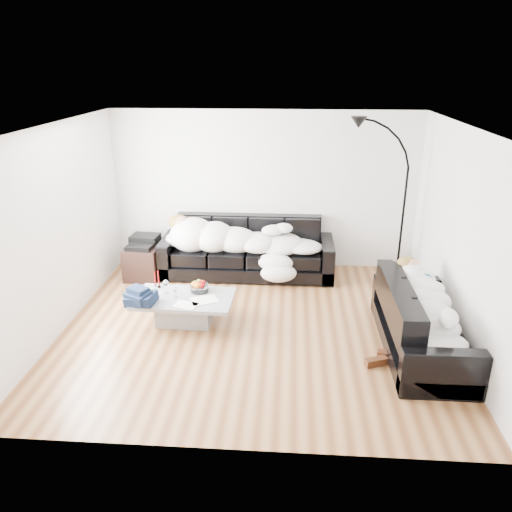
# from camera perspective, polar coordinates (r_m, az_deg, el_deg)

# --- Properties ---
(ground) EXTENTS (5.00, 5.00, 0.00)m
(ground) POSITION_cam_1_polar(r_m,az_deg,el_deg) (6.69, -0.19, -8.14)
(ground) COLOR brown
(ground) RESTS_ON ground
(wall_back) EXTENTS (5.00, 0.02, 2.60)m
(wall_back) POSITION_cam_1_polar(r_m,az_deg,el_deg) (8.31, 0.97, 7.48)
(wall_back) COLOR silver
(wall_back) RESTS_ON ground
(wall_left) EXTENTS (0.02, 4.50, 2.60)m
(wall_left) POSITION_cam_1_polar(r_m,az_deg,el_deg) (6.81, -21.71, 2.77)
(wall_left) COLOR silver
(wall_left) RESTS_ON ground
(wall_right) EXTENTS (0.02, 4.50, 2.60)m
(wall_right) POSITION_cam_1_polar(r_m,az_deg,el_deg) (6.48, 22.44, 1.75)
(wall_right) COLOR silver
(wall_right) RESTS_ON ground
(ceiling) EXTENTS (5.00, 5.00, 0.00)m
(ceiling) POSITION_cam_1_polar(r_m,az_deg,el_deg) (5.87, -0.22, 14.55)
(ceiling) COLOR white
(ceiling) RESTS_ON ground
(sofa_back) EXTENTS (2.80, 0.97, 0.91)m
(sofa_back) POSITION_cam_1_polar(r_m,az_deg,el_deg) (8.14, -1.02, 0.96)
(sofa_back) COLOR black
(sofa_back) RESTS_ON ground
(sofa_right) EXTENTS (0.88, 2.06, 0.83)m
(sofa_right) POSITION_cam_1_polar(r_m,az_deg,el_deg) (6.35, 18.51, -6.80)
(sofa_right) COLOR black
(sofa_right) RESTS_ON ground
(sleeper_back) EXTENTS (2.37, 0.82, 0.47)m
(sleeper_back) POSITION_cam_1_polar(r_m,az_deg,el_deg) (8.03, -1.06, 2.17)
(sleeper_back) COLOR white
(sleeper_back) RESTS_ON sofa_back
(sleeper_right) EXTENTS (0.74, 1.76, 0.43)m
(sleeper_right) POSITION_cam_1_polar(r_m,az_deg,el_deg) (6.26, 18.74, -5.03)
(sleeper_right) COLOR white
(sleeper_right) RESTS_ON sofa_right
(teal_cushion) EXTENTS (0.42, 0.38, 0.20)m
(teal_cushion) POSITION_cam_1_polar(r_m,az_deg,el_deg) (6.77, 17.09, -2.00)
(teal_cushion) COLOR #0F636D
(teal_cushion) RESTS_ON sofa_right
(coffee_table) EXTENTS (1.33, 0.81, 0.38)m
(coffee_table) POSITION_cam_1_polar(r_m,az_deg,el_deg) (6.79, -8.16, -6.10)
(coffee_table) COLOR #939699
(coffee_table) RESTS_ON ground
(fruit_bowl) EXTENTS (0.28, 0.28, 0.16)m
(fruit_bowl) POSITION_cam_1_polar(r_m,az_deg,el_deg) (6.81, -6.50, -3.41)
(fruit_bowl) COLOR white
(fruit_bowl) RESTS_ON coffee_table
(wine_glass_a) EXTENTS (0.09, 0.09, 0.19)m
(wine_glass_a) POSITION_cam_1_polar(r_m,az_deg,el_deg) (6.81, -10.26, -3.47)
(wine_glass_a) COLOR white
(wine_glass_a) RESTS_ON coffee_table
(wine_glass_b) EXTENTS (0.08, 0.08, 0.15)m
(wine_glass_b) POSITION_cam_1_polar(r_m,az_deg,el_deg) (6.75, -11.42, -3.98)
(wine_glass_b) COLOR white
(wine_glass_b) RESTS_ON coffee_table
(wine_glass_c) EXTENTS (0.07, 0.07, 0.15)m
(wine_glass_c) POSITION_cam_1_polar(r_m,az_deg,el_deg) (6.67, -9.19, -4.13)
(wine_glass_c) COLOR white
(wine_glass_c) RESTS_ON coffee_table
(candle_left) EXTENTS (0.04, 0.04, 0.23)m
(candle_left) POSITION_cam_1_polar(r_m,az_deg,el_deg) (7.00, -11.47, -2.68)
(candle_left) COLOR maroon
(candle_left) RESTS_ON coffee_table
(candle_right) EXTENTS (0.06, 0.06, 0.25)m
(candle_right) POSITION_cam_1_polar(r_m,az_deg,el_deg) (6.98, -11.08, -2.63)
(candle_right) COLOR maroon
(candle_right) RESTS_ON coffee_table
(newspaper_a) EXTENTS (0.43, 0.38, 0.01)m
(newspaper_a) POSITION_cam_1_polar(r_m,az_deg,el_deg) (6.58, -5.96, -4.99)
(newspaper_a) COLOR silver
(newspaper_a) RESTS_ON coffee_table
(newspaper_b) EXTENTS (0.33, 0.27, 0.01)m
(newspaper_b) POSITION_cam_1_polar(r_m,az_deg,el_deg) (6.48, -8.03, -5.53)
(newspaper_b) COLOR silver
(newspaper_b) RESTS_ON coffee_table
(navy_jacket) EXTENTS (0.43, 0.37, 0.20)m
(navy_jacket) POSITION_cam_1_polar(r_m,az_deg,el_deg) (6.55, -13.17, -3.97)
(navy_jacket) COLOR black
(navy_jacket) RESTS_ON coffee_table
(shoes) EXTENTS (0.49, 0.39, 0.10)m
(shoes) POSITION_cam_1_polar(r_m,az_deg,el_deg) (6.14, 14.19, -11.27)
(shoes) COLOR #472311
(shoes) RESTS_ON ground
(av_cabinet) EXTENTS (0.55, 0.78, 0.53)m
(av_cabinet) POSITION_cam_1_polar(r_m,az_deg,el_deg) (8.36, -12.56, -0.43)
(av_cabinet) COLOR black
(av_cabinet) RESTS_ON ground
(stereo) EXTENTS (0.47, 0.38, 0.13)m
(stereo) POSITION_cam_1_polar(r_m,az_deg,el_deg) (8.24, -12.75, 1.71)
(stereo) COLOR black
(stereo) RESTS_ON av_cabinet
(floor_lamp) EXTENTS (0.87, 0.49, 2.25)m
(floor_lamp) POSITION_cam_1_polar(r_m,az_deg,el_deg) (7.97, 16.47, 4.67)
(floor_lamp) COLOR black
(floor_lamp) RESTS_ON ground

